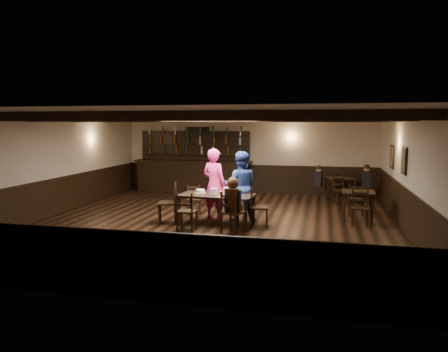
% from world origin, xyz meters
% --- Properties ---
extents(ground, '(10.00, 10.00, 0.00)m').
position_xyz_m(ground, '(0.00, 0.00, 0.00)').
color(ground, black).
rests_on(ground, ground).
extents(room_shell, '(9.02, 10.02, 2.71)m').
position_xyz_m(room_shell, '(0.01, 0.04, 1.75)').
color(room_shell, '#BDB19D').
rests_on(room_shell, ground).
extents(dining_table, '(1.85, 1.04, 0.75)m').
position_xyz_m(dining_table, '(0.10, -0.24, 0.68)').
color(dining_table, black).
rests_on(dining_table, ground).
extents(chair_near_left, '(0.43, 0.41, 0.91)m').
position_xyz_m(chair_near_left, '(-0.44, -1.04, 0.53)').
color(chair_near_left, black).
rests_on(chair_near_left, ground).
extents(chair_near_right, '(0.58, 0.57, 0.96)m').
position_xyz_m(chair_near_right, '(0.62, -1.05, 0.56)').
color(chair_near_right, black).
rests_on(chair_near_right, ground).
extents(chair_end_left, '(0.57, 0.59, 1.02)m').
position_xyz_m(chair_end_left, '(-1.04, -0.34, 0.60)').
color(chair_end_left, black).
rests_on(chair_end_left, ground).
extents(chair_end_right, '(0.48, 0.50, 0.96)m').
position_xyz_m(chair_end_right, '(1.06, -0.27, 0.56)').
color(chair_end_right, black).
rests_on(chair_end_right, ground).
extents(chair_far_pushed, '(0.46, 0.45, 0.79)m').
position_xyz_m(chair_far_pushed, '(-0.85, 0.98, 0.46)').
color(chair_far_pushed, black).
rests_on(chair_far_pushed, ground).
extents(woman_pink, '(0.79, 0.66, 1.84)m').
position_xyz_m(woman_pink, '(-0.11, 0.34, 0.92)').
color(woman_pink, '#FA3B99').
rests_on(woman_pink, ground).
extents(man_blue, '(0.95, 0.79, 1.78)m').
position_xyz_m(man_blue, '(0.57, 0.32, 0.89)').
color(man_blue, navy).
rests_on(man_blue, ground).
extents(seated_person, '(0.35, 0.52, 0.84)m').
position_xyz_m(seated_person, '(0.65, -0.99, 0.84)').
color(seated_person, black).
rests_on(seated_person, ground).
extents(cake, '(0.28, 0.28, 0.09)m').
position_xyz_m(cake, '(-0.36, -0.11, 0.79)').
color(cake, white).
rests_on(cake, dining_table).
extents(plate_stack_a, '(0.17, 0.17, 0.16)m').
position_xyz_m(plate_stack_a, '(0.05, -0.31, 0.83)').
color(plate_stack_a, white).
rests_on(plate_stack_a, dining_table).
extents(plate_stack_b, '(0.15, 0.15, 0.18)m').
position_xyz_m(plate_stack_b, '(0.33, -0.21, 0.84)').
color(plate_stack_b, white).
rests_on(plate_stack_b, dining_table).
extents(tea_light, '(0.05, 0.05, 0.06)m').
position_xyz_m(tea_light, '(0.17, -0.12, 0.78)').
color(tea_light, '#A5A8AD').
rests_on(tea_light, dining_table).
extents(salt_shaker, '(0.03, 0.03, 0.08)m').
position_xyz_m(salt_shaker, '(0.42, -0.30, 0.79)').
color(salt_shaker, silver).
rests_on(salt_shaker, dining_table).
extents(pepper_shaker, '(0.03, 0.03, 0.08)m').
position_xyz_m(pepper_shaker, '(0.54, -0.38, 0.79)').
color(pepper_shaker, '#A5A8AD').
rests_on(pepper_shaker, dining_table).
extents(drink_glass, '(0.07, 0.07, 0.11)m').
position_xyz_m(drink_glass, '(0.42, -0.14, 0.81)').
color(drink_glass, silver).
rests_on(drink_glass, dining_table).
extents(menu_red, '(0.36, 0.30, 0.00)m').
position_xyz_m(menu_red, '(0.56, -0.33, 0.75)').
color(menu_red, maroon).
rests_on(menu_red, dining_table).
extents(menu_blue, '(0.38, 0.33, 0.00)m').
position_xyz_m(menu_blue, '(0.63, -0.16, 0.75)').
color(menu_blue, '#0F1F4D').
rests_on(menu_blue, dining_table).
extents(bar_counter, '(4.27, 0.70, 2.20)m').
position_xyz_m(bar_counter, '(-1.99, 4.72, 0.73)').
color(bar_counter, black).
rests_on(bar_counter, ground).
extents(back_table_a, '(0.85, 0.85, 0.75)m').
position_xyz_m(back_table_a, '(3.50, 1.06, 0.65)').
color(back_table_a, black).
rests_on(back_table_a, ground).
extents(back_table_b, '(1.06, 1.06, 0.75)m').
position_xyz_m(back_table_b, '(3.15, 3.91, 0.65)').
color(back_table_b, black).
rests_on(back_table_b, ground).
extents(bg_patron_left, '(0.26, 0.36, 0.67)m').
position_xyz_m(bg_patron_left, '(2.49, 3.82, 0.80)').
color(bg_patron_left, black).
rests_on(bg_patron_left, ground).
extents(bg_patron_right, '(0.23, 0.36, 0.73)m').
position_xyz_m(bg_patron_right, '(3.95, 3.83, 0.83)').
color(bg_patron_right, black).
rests_on(bg_patron_right, ground).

